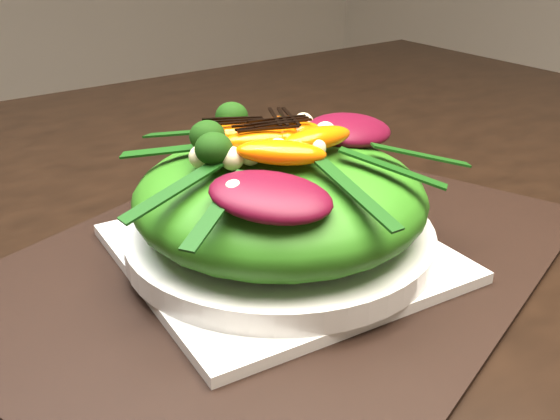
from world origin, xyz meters
TOP-DOWN VIEW (x-y plane):
  - dining_table at (0.00, 0.00)m, footprint 1.60×0.90m
  - placemat at (0.03, -0.17)m, footprint 0.56×0.49m
  - plate_base at (0.03, -0.17)m, footprint 0.25×0.25m
  - salad_bowl at (0.03, -0.17)m, footprint 0.25×0.25m
  - lettuce_mound at (0.03, -0.17)m, footprint 0.29×0.29m
  - radicchio_leaf at (0.11, -0.17)m, footprint 0.08×0.06m
  - orange_segment at (0.02, -0.16)m, footprint 0.07×0.04m
  - broccoli_floret at (-0.03, -0.14)m, footprint 0.04×0.04m
  - macadamia_nut at (0.07, -0.22)m, footprint 0.02×0.02m
  - balsamic_drizzle at (0.02, -0.16)m, footprint 0.04×0.01m

SIDE VIEW (x-z plane):
  - dining_table at x=0.00m, z-range 0.35..1.10m
  - placemat at x=0.03m, z-range 0.75..0.75m
  - plate_base at x=0.03m, z-range 0.75..0.76m
  - salad_bowl at x=0.03m, z-range 0.76..0.78m
  - lettuce_mound at x=0.03m, z-range 0.77..0.85m
  - radicchio_leaf at x=0.11m, z-range 0.84..0.85m
  - macadamia_nut at x=0.07m, z-range 0.84..0.86m
  - orange_segment at x=0.02m, z-range 0.84..0.86m
  - broccoli_floret at x=-0.03m, z-range 0.84..0.87m
  - balsamic_drizzle at x=0.02m, z-range 0.86..0.86m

